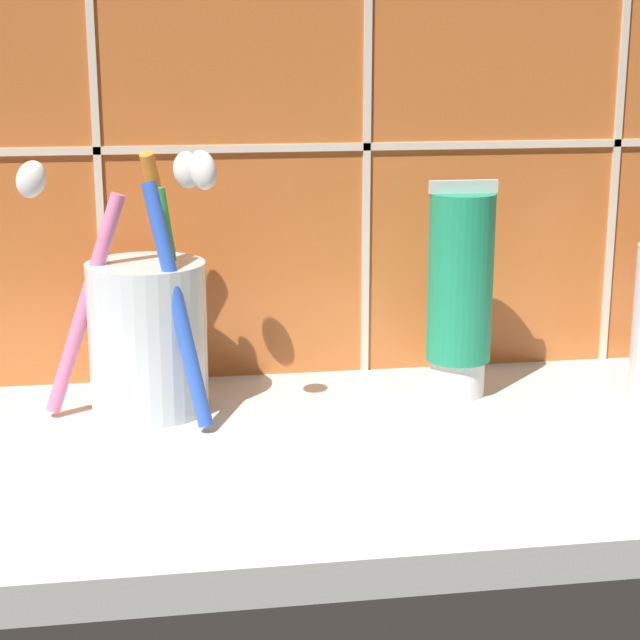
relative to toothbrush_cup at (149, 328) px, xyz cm
name	(u,v)px	position (x,y,z in cm)	size (l,w,h in cm)	color
sink_counter	(380,457)	(12.95, -7.67, -6.27)	(70.28, 28.36, 2.00)	silver
tile_wall_backsplash	(339,61)	(12.96, 6.76, 15.80)	(80.28, 1.72, 46.12)	#C6662D
toothbrush_cup	(149,328)	(0.00, 0.00, 0.00)	(12.13, 14.61, 18.08)	silver
toothpaste_tube	(460,291)	(19.66, -0.05, 1.62)	(4.37, 4.16, 13.94)	white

